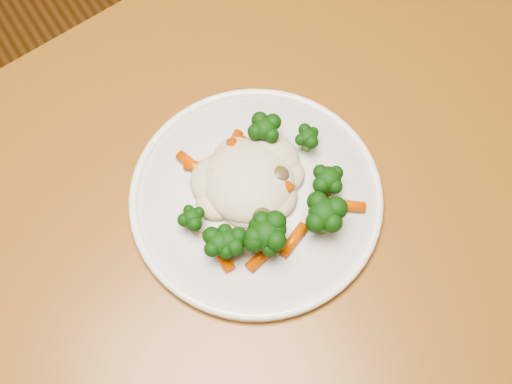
% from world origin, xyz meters
% --- Properties ---
extents(dining_table, '(1.30, 0.92, 0.75)m').
position_xyz_m(dining_table, '(0.17, -0.05, 0.65)').
color(dining_table, brown).
rests_on(dining_table, ground).
extents(plate, '(0.28, 0.28, 0.01)m').
position_xyz_m(plate, '(0.21, 0.03, 0.76)').
color(plate, white).
rests_on(plate, dining_table).
extents(meal, '(0.19, 0.18, 0.05)m').
position_xyz_m(meal, '(0.21, 0.02, 0.78)').
color(meal, beige).
rests_on(meal, plate).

